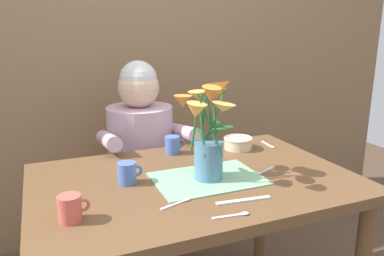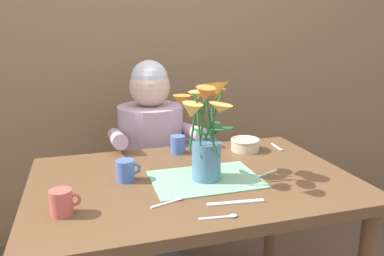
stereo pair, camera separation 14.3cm
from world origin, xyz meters
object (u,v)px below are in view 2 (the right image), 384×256
object	(u,v)px
ceramic_bowl	(245,144)
dinner_knife	(236,202)
flower_vase	(206,130)
ceramic_mug	(178,144)
coffee_cup	(126,170)
seated_person	(152,167)
tea_cup	(62,202)

from	to	relation	value
ceramic_bowl	dinner_knife	xyz separation A→B (m)	(-0.26, -0.49, -0.03)
flower_vase	ceramic_bowl	distance (m)	0.43
ceramic_bowl	dinner_knife	size ratio (longest dim) A/B	0.72
ceramic_mug	coffee_cup	bearing A→B (deg)	-136.07
dinner_knife	flower_vase	bearing A→B (deg)	104.24
seated_person	dinner_knife	xyz separation A→B (m)	(0.11, -0.87, 0.18)
coffee_cup	ceramic_mug	size ratio (longest dim) A/B	1.00
dinner_knife	tea_cup	size ratio (longest dim) A/B	2.04
ceramic_bowl	coffee_cup	world-z (taller)	coffee_cup
seated_person	tea_cup	distance (m)	0.92
seated_person	tea_cup	world-z (taller)	seated_person
tea_cup	ceramic_mug	bearing A→B (deg)	43.97
flower_vase	ceramic_mug	xyz separation A→B (m)	(-0.02, 0.33, -0.15)
ceramic_bowl	dinner_knife	world-z (taller)	ceramic_bowl
seated_person	ceramic_bowl	distance (m)	0.57
dinner_knife	tea_cup	bearing A→B (deg)	177.67
flower_vase	dinner_knife	size ratio (longest dim) A/B	1.95
dinner_knife	coffee_cup	world-z (taller)	coffee_cup
dinner_knife	ceramic_mug	xyz separation A→B (m)	(-0.05, 0.55, 0.04)
flower_vase	seated_person	bearing A→B (deg)	97.31
ceramic_bowl	ceramic_mug	size ratio (longest dim) A/B	1.46
seated_person	tea_cup	bearing A→B (deg)	-118.16
flower_vase	ceramic_bowl	bearing A→B (deg)	44.21
flower_vase	coffee_cup	distance (m)	0.33
coffee_cup	ceramic_mug	world-z (taller)	same
ceramic_bowl	seated_person	bearing A→B (deg)	134.90
ceramic_bowl	ceramic_mug	world-z (taller)	ceramic_mug
seated_person	flower_vase	distance (m)	0.75
coffee_cup	ceramic_mug	bearing A→B (deg)	43.93
flower_vase	ceramic_bowl	world-z (taller)	flower_vase
ceramic_bowl	tea_cup	distance (m)	0.89
seated_person	dinner_knife	distance (m)	0.89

